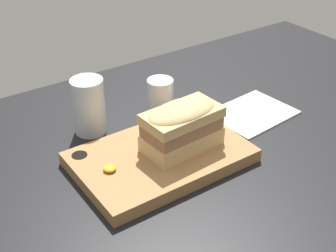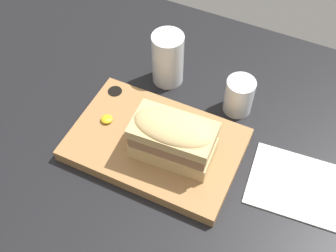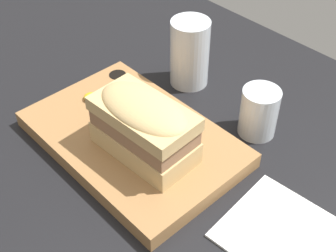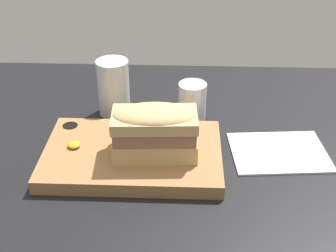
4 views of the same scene
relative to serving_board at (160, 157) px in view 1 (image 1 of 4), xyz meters
The scene contains 7 objects.
dining_table 7.76cm from the serving_board, 31.97° to the right, with size 156.59×98.68×2.00cm.
serving_board is the anchor object (origin of this frame).
sandwich 8.11cm from the serving_board, 14.65° to the right, with size 16.05×9.29×9.87cm.
mustard_dollop 11.40cm from the serving_board, behind, with size 2.46×2.46×0.98cm.
water_glass 20.10cm from the serving_board, 107.83° to the left, with size 7.11×7.11×12.67cm.
wine_glass 20.73cm from the serving_board, 55.89° to the left, with size 6.19×6.19×8.37cm.
napkin 29.13cm from the serving_board, ahead, with size 19.91×15.97×0.40cm.
Camera 1 is at (-48.54, -59.88, 58.09)cm, focal length 50.00 mm.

